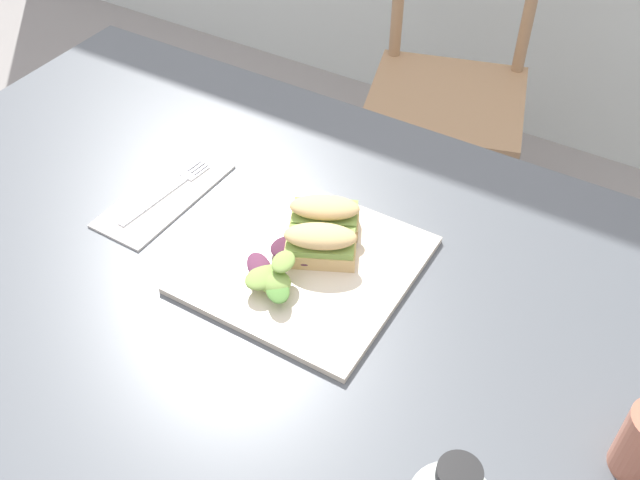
# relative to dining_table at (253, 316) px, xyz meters

# --- Properties ---
(dining_table) EXTENTS (1.32, 0.86, 0.74)m
(dining_table) POSITION_rel_dining_table_xyz_m (0.00, 0.00, 0.00)
(dining_table) COLOR #51565B
(dining_table) RESTS_ON ground
(chair_wooden_far) EXTENTS (0.50, 0.50, 0.87)m
(chair_wooden_far) POSITION_rel_dining_table_xyz_m (-0.09, 1.02, -0.17)
(chair_wooden_far) COLOR tan
(chair_wooden_far) RESTS_ON ground
(plate_lunch) EXTENTS (0.29, 0.29, 0.01)m
(plate_lunch) POSITION_rel_dining_table_xyz_m (0.08, 0.03, 0.13)
(plate_lunch) COLOR beige
(plate_lunch) RESTS_ON dining_table
(sandwich_half_front) EXTENTS (0.11, 0.10, 0.06)m
(sandwich_half_front) POSITION_rel_dining_table_xyz_m (0.09, 0.05, 0.16)
(sandwich_half_front) COLOR #DBB270
(sandwich_half_front) RESTS_ON plate_lunch
(sandwich_half_back) EXTENTS (0.11, 0.10, 0.06)m
(sandwich_half_back) POSITION_rel_dining_table_xyz_m (0.07, 0.11, 0.16)
(sandwich_half_back) COLOR #DBB270
(sandwich_half_back) RESTS_ON plate_lunch
(salad_mixed_greens) EXTENTS (0.11, 0.15, 0.04)m
(salad_mixed_greens) POSITION_rel_dining_table_xyz_m (0.06, -0.00, 0.15)
(salad_mixed_greens) COLOR #4C2338
(salad_mixed_greens) RESTS_ON plate_lunch
(napkin_folded) EXTENTS (0.11, 0.24, 0.00)m
(napkin_folded) POSITION_rel_dining_table_xyz_m (-0.20, 0.05, 0.12)
(napkin_folded) COLOR silver
(napkin_folded) RESTS_ON dining_table
(fork_on_napkin) EXTENTS (0.04, 0.19, 0.00)m
(fork_on_napkin) POSITION_rel_dining_table_xyz_m (-0.19, 0.07, 0.13)
(fork_on_napkin) COLOR silver
(fork_on_napkin) RESTS_ON napkin_folded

